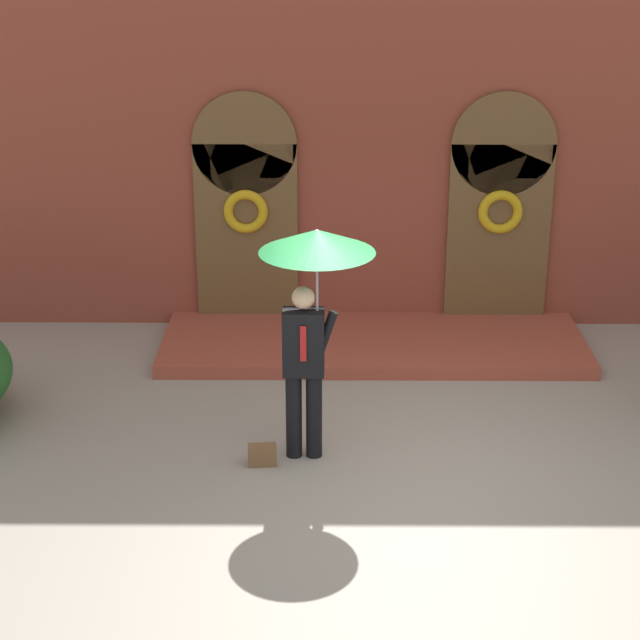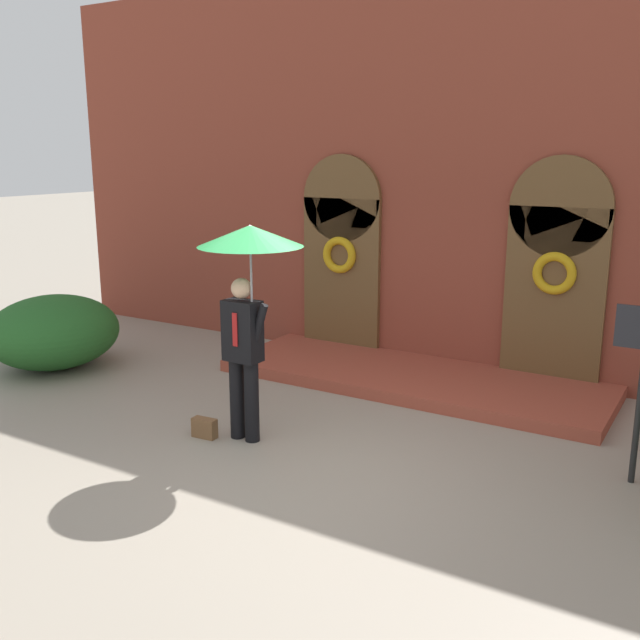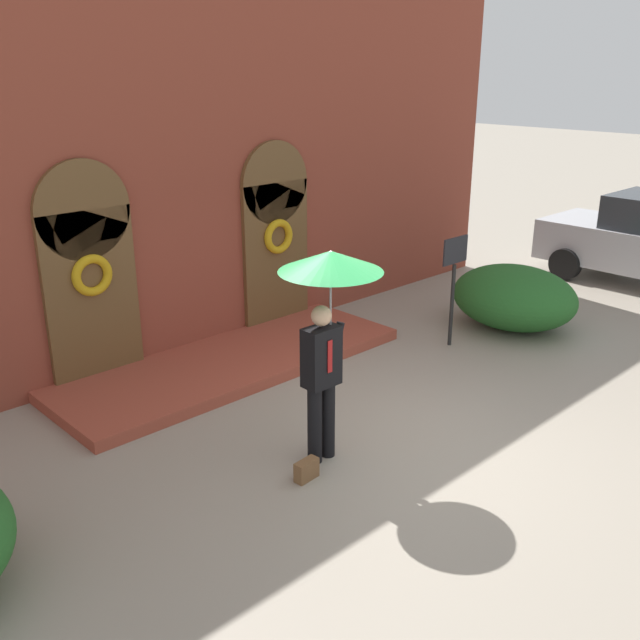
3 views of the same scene
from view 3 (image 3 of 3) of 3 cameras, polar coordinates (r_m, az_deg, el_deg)
ground_plane at (r=8.41m, az=5.77°, el=-9.87°), size 80.00×80.00×0.00m
building_facade at (r=10.57m, az=-11.33°, el=11.44°), size 14.00×2.30×5.60m
person_with_umbrella at (r=7.38m, az=0.66°, el=2.15°), size 1.10×1.10×2.36m
handbag at (r=7.69m, az=-1.09°, el=-11.90°), size 0.29×0.14×0.22m
sign_post at (r=10.99m, az=10.66°, el=3.69°), size 0.56×0.06×1.72m
shrub_right at (r=12.23m, az=15.27°, el=1.78°), size 1.79×2.10×1.02m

